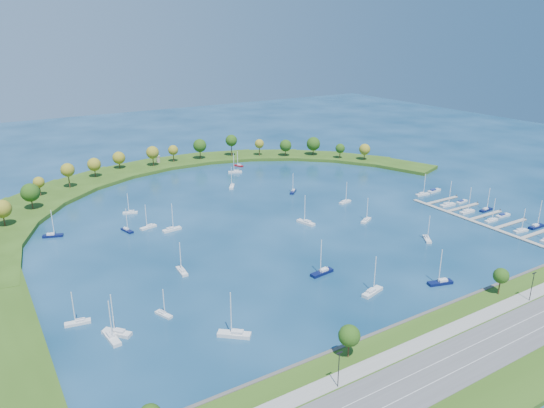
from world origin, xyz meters
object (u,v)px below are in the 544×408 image
moored_boat_9 (440,282)px  moored_boat_10 (306,222)px  moored_boat_13 (427,238)px  docked_boat_8 (448,204)px  docked_boat_9 (462,202)px  moored_boat_5 (238,165)px  moored_boat_18 (127,230)px  moored_boat_21 (293,191)px  moored_boat_0 (345,201)px  moored_boat_20 (117,332)px  moored_boat_1 (172,229)px  docked_boat_4 (491,220)px  docked_boat_6 (467,211)px  dock_system (492,221)px  docked_boat_2 (521,230)px  moored_boat_2 (148,226)px  moored_boat_17 (235,333)px  docked_boat_11 (434,191)px  docked_boat_3 (536,226)px  moored_boat_14 (366,220)px  docked_boat_5 (503,215)px  docked_boat_7 (486,209)px  moored_boat_16 (130,212)px  moored_boat_8 (232,186)px  docked_boat_10 (422,194)px  moored_boat_11 (53,235)px  moored_boat_19 (235,171)px  moored_boat_3 (164,313)px  moored_boat_15 (372,291)px  moored_boat_12 (182,270)px  moored_boat_4 (322,272)px

moored_boat_9 → moored_boat_10: 73.03m
moored_boat_13 → docked_boat_8: docked_boat_8 is taller
docked_boat_9 → moored_boat_5: bearing=109.5°
moored_boat_18 → moored_boat_21: bearing=79.2°
moored_boat_0 → moored_boat_20: 145.54m
moored_boat_10 → moored_boat_13: moored_boat_10 is taller
moored_boat_1 → moored_boat_5: (78.01, 82.42, -0.07)m
docked_boat_4 → docked_boat_6: 13.61m
dock_system → docked_boat_2: bearing=-89.1°
moored_boat_5 → docked_boat_8: bearing=174.4°
moored_boat_2 → dock_system: bearing=137.7°
moored_boat_17 → docked_boat_11: (158.48, 64.64, -0.28)m
moored_boat_17 → moored_boat_18: (-3.02, 97.22, -0.11)m
moored_boat_9 → moored_boat_13: 39.81m
moored_boat_5 → docked_boat_3: 178.39m
moored_boat_14 → docked_boat_5: size_ratio=1.39×
docked_boat_3 → docked_boat_7: size_ratio=1.12×
docked_boat_2 → docked_boat_7: 27.60m
moored_boat_16 → docked_boat_6: docked_boat_6 is taller
moored_boat_17 → docked_boat_2: 146.21m
moored_boat_8 → moored_boat_2: bearing=-27.6°
moored_boat_8 → docked_boat_10: bearing=82.8°
moored_boat_11 → moored_boat_10: bearing=-4.3°
moored_boat_14 → moored_boat_19: bearing=70.8°
moored_boat_3 → moored_boat_17: bearing=10.3°
moored_boat_15 → docked_boat_5: (104.69, 22.93, -0.35)m
moored_boat_18 → docked_boat_7: size_ratio=0.94×
moored_boat_3 → moored_boat_14: 113.56m
docked_boat_10 → moored_boat_1: bearing=177.8°
moored_boat_12 → moored_boat_18: (-5.52, 50.52, -0.02)m
moored_boat_9 → moored_boat_18: moored_boat_9 is taller
moored_boat_1 → moored_boat_20: size_ratio=0.96×
moored_boat_4 → docked_boat_5: moored_boat_4 is taller
moored_boat_17 → docked_boat_7: bearing=-128.6°
moored_boat_16 → docked_boat_10: size_ratio=0.87×
moored_boat_10 → moored_boat_20: moored_boat_10 is taller
moored_boat_2 → moored_boat_16: size_ratio=1.12×
moored_boat_21 → moored_boat_9: bearing=39.4°
moored_boat_10 → moored_boat_13: bearing=-156.7°
moored_boat_4 → moored_boat_20: (-75.34, 0.76, -0.02)m
moored_boat_8 → docked_boat_5: size_ratio=1.48×
moored_boat_12 → docked_boat_2: moored_boat_12 is taller
docked_boat_6 → docked_boat_11: (12.36, 31.65, -0.23)m
moored_boat_16 → docked_boat_4: docked_boat_4 is taller
moored_boat_19 → docked_boat_4: 151.49m
moored_boat_4 → moored_boat_13: 57.35m
moored_boat_21 → moored_boat_8: bearing=-90.6°
docked_boat_3 → docked_boat_6: bearing=110.2°
moored_boat_1 → moored_boat_21: moored_boat_1 is taller
moored_boat_15 → docked_boat_7: moored_boat_15 is taller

